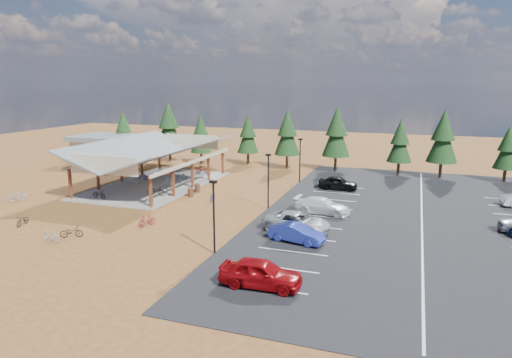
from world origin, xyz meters
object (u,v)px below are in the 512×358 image
bike_11 (147,220)px  car_1 (297,233)px  bike_pavilion (155,152)px  bike_0 (99,194)px  trash_bin_0 (191,192)px  bike_5 (168,182)px  bike_6 (180,176)px  bike_4 (156,191)px  bike_14 (213,196)px  lamp_post_2 (300,157)px  car_0 (261,273)px  bike_8 (23,220)px  bike_13 (51,236)px  car_3 (322,206)px  bike_9 (18,196)px  outbuilding (112,149)px  car_2 (297,222)px  car_4 (338,183)px  lamp_post_0 (214,212)px  lamp_post_1 (268,177)px  bike_2 (141,176)px  bike_1 (131,179)px  bike_3 (164,172)px  bike_12 (71,232)px  trash_bin_1 (197,188)px

bike_11 → car_1: (12.50, 0.31, 0.23)m
bike_pavilion → bike_0: bike_pavilion is taller
trash_bin_0 → bike_5: (-4.30, 2.93, 0.13)m
trash_bin_0 → bike_5: size_ratio=0.56×
trash_bin_0 → bike_6: bike_6 is taller
bike_4 → car_1: (17.04, -8.48, 0.13)m
bike_pavilion → bike_0: 8.35m
trash_bin_0 → bike_14: bearing=-17.4°
lamp_post_2 → car_0: bearing=-80.5°
bike_8 → bike_13: bike_13 is taller
bike_4 → bike_13: size_ratio=1.20×
car_3 → bike_9: bearing=104.9°
outbuilding → bike_8: (11.53, -27.51, -1.61)m
bike_pavilion → car_1: size_ratio=4.71×
bike_14 → car_2: size_ratio=0.34×
bike_pavilion → bike_5: size_ratio=12.15×
bike_pavilion → bike_11: bike_pavilion is taller
lamp_post_2 → bike_13: bearing=-115.2°
lamp_post_2 → car_4: size_ratio=1.23×
bike_5 → lamp_post_0: bearing=-150.6°
lamp_post_1 → bike_0: bearing=-172.0°
bike_2 → car_2: car_2 is taller
bike_1 → bike_3: 5.28m
bike_9 → bike_pavilion: bearing=-86.1°
lamp_post_0 → trash_bin_0: bearing=123.1°
lamp_post_1 → bike_2: size_ratio=3.09×
outbuilding → bike_11: bearing=-48.8°
car_2 → car_4: bearing=4.6°
lamp_post_1 → car_3: size_ratio=1.05×
lamp_post_2 → trash_bin_0: 13.90m
bike_5 → bike_13: (0.96, -18.51, -0.11)m
car_1 → bike_13: bearing=120.3°
car_1 → car_4: size_ratio=0.99×
bike_8 → car_4: size_ratio=0.38×
bike_11 → bike_14: size_ratio=0.88×
bike_4 → car_2: car_2 is taller
car_4 → bike_11: bearing=147.2°
bike_1 → car_0: (22.54, -20.17, 0.20)m
car_1 → bike_12: bearing=116.6°
lamp_post_2 → bike_4: lamp_post_2 is taller
bike_13 → trash_bin_0: bearing=172.0°
lamp_post_0 → bike_4: bearing=134.6°
bike_2 → car_2: bearing=-127.2°
lamp_post_0 → bike_13: (-12.22, -1.97, -2.50)m
bike_9 → bike_1: bearing=-77.8°
bike_5 → car_3: (18.28, -4.63, 0.17)m
bike_6 → car_0: (18.21, -23.82, 0.29)m
bike_2 → bike_9: bearing=144.0°
trash_bin_1 → bike_3: 9.43m
bike_pavilion → lamp_post_2: bearing=25.0°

